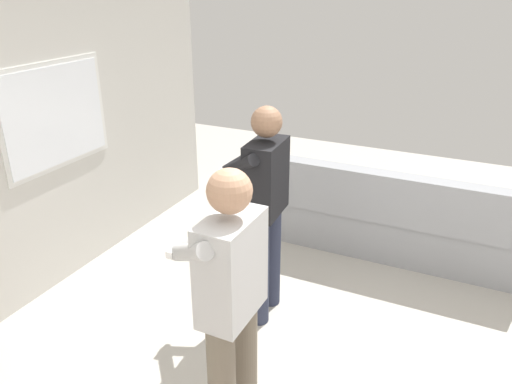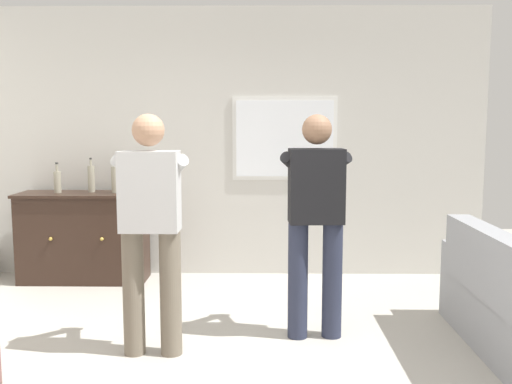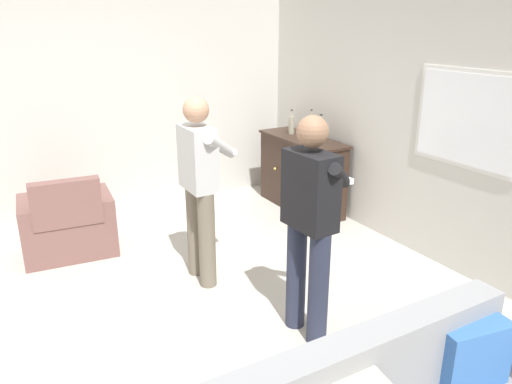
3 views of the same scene
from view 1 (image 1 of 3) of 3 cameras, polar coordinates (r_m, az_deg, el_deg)
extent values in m
cube|color=silver|center=(4.38, -22.01, 8.08)|extent=(1.09, 0.02, 0.87)
cube|color=white|center=(4.38, -21.96, 8.07)|extent=(1.01, 0.03, 0.79)
cube|color=gray|center=(5.01, 15.64, -4.53)|extent=(0.55, 2.27, 0.42)
cube|color=gray|center=(4.63, 15.75, -0.80)|extent=(0.18, 2.27, 0.46)
cube|color=gray|center=(5.25, 2.72, -0.95)|extent=(0.55, 0.18, 0.64)
cube|color=#386BB7|center=(4.96, 5.95, 1.00)|extent=(0.20, 0.42, 0.36)
cube|color=beige|center=(4.77, 15.97, -0.78)|extent=(0.20, 0.42, 0.36)
cube|color=orange|center=(4.74, 26.49, -2.62)|extent=(0.22, 0.42, 0.36)
cylinder|color=#6B6051|center=(3.03, -1.33, -18.96)|extent=(0.15, 0.15, 0.88)
cube|color=#B7B7B7|center=(2.51, -2.85, -8.63)|extent=(0.40, 0.22, 0.55)
sphere|color=tan|center=(2.31, -3.05, 0.11)|extent=(0.22, 0.22, 0.22)
cylinder|color=#B7B7B7|center=(2.44, -7.53, -6.80)|extent=(0.33, 0.41, 0.29)
cylinder|color=#B7B7B7|center=(2.61, -4.80, -4.54)|extent=(0.33, 0.41, 0.29)
cube|color=white|center=(2.64, -9.01, -6.47)|extent=(0.15, 0.04, 0.04)
cylinder|color=#282D42|center=(3.80, 0.37, -9.15)|extent=(0.15, 0.15, 0.88)
cylinder|color=#282D42|center=(4.00, 1.75, -7.28)|extent=(0.15, 0.15, 0.88)
cube|color=black|center=(3.58, 1.16, 1.61)|extent=(0.41, 0.24, 0.55)
sphere|color=#8C664C|center=(3.44, 1.22, 8.03)|extent=(0.22, 0.22, 0.22)
cylinder|color=black|center=(3.49, -1.95, 2.99)|extent=(0.31, 0.42, 0.29)
cylinder|color=black|center=(3.69, -0.51, 4.15)|extent=(0.35, 0.39, 0.29)
cube|color=white|center=(3.68, -3.49, 2.66)|extent=(0.15, 0.05, 0.04)
camera|label=2|loc=(3.96, 68.88, -4.59)|focal=40.00mm
camera|label=3|loc=(5.71, 33.28, 17.87)|focal=35.00mm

